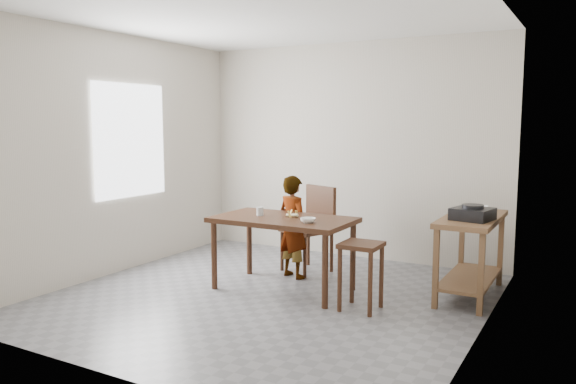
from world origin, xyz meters
The scene contains 17 objects.
floor centered at (0.00, 0.00, -0.02)m, with size 4.00×4.00×0.04m, color slate.
ceiling centered at (0.00, 0.00, 2.72)m, with size 4.00×4.00×0.04m, color white.
wall_back centered at (0.00, 2.02, 1.35)m, with size 4.00×0.04×2.70m, color beige.
wall_front centered at (0.00, -2.02, 1.35)m, with size 4.00×0.04×2.70m, color beige.
wall_left centered at (-2.02, 0.00, 1.35)m, with size 0.04×4.00×2.70m, color beige.
wall_right centered at (2.02, 0.00, 1.35)m, with size 0.04×4.00×2.70m, color beige.
window_pane centered at (-1.97, 0.20, 1.50)m, with size 0.02×1.10×1.30m, color white.
dining_table centered at (0.00, 0.30, 0.38)m, with size 1.40×0.80×0.75m, color #381F11, non-canonical shape.
prep_counter centered at (1.72, 1.00, 0.40)m, with size 0.50×1.20×0.80m, color brown, non-canonical shape.
child centered at (-0.13, 0.75, 0.57)m, with size 0.41×0.27×1.14m, color white.
dining_chair centered at (-0.12, 1.05, 0.49)m, with size 0.47×0.47×0.98m, color #381F11, non-canonical shape.
stool centered at (0.93, 0.10, 0.31)m, with size 0.35×0.35×0.63m, color #381F11, non-canonical shape.
glass_tumbler centered at (-0.27, 0.28, 0.79)m, with size 0.07×0.07×0.09m, color silver.
small_bowl centered at (0.36, 0.16, 0.77)m, with size 0.15×0.15×0.05m, color white.
banana centered at (0.07, 0.36, 0.78)m, with size 0.15×0.10×0.05m, color #F6DD4B, non-canonical shape.
serving_bowl centered at (1.69, 1.34, 0.83)m, with size 0.24×0.24×0.06m, color white.
gas_burner centered at (1.76, 0.80, 0.86)m, with size 0.34×0.34×0.11m, color black.
Camera 1 is at (2.78, -4.58, 1.71)m, focal length 35.00 mm.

